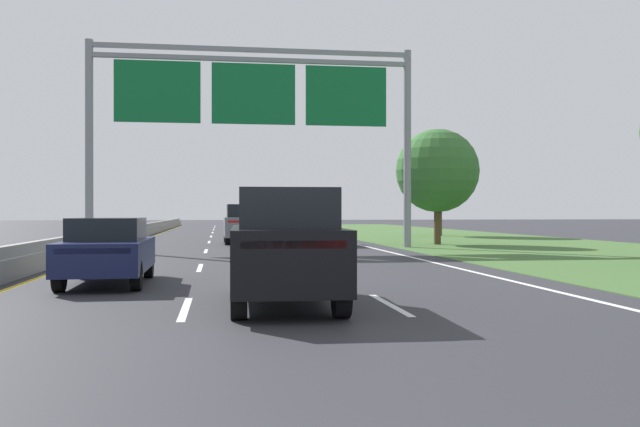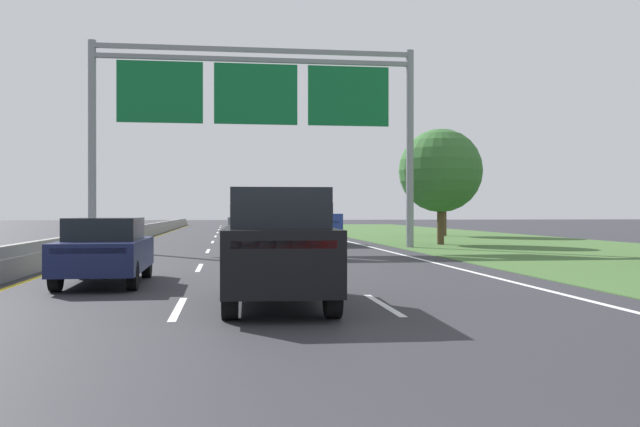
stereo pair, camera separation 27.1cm
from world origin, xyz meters
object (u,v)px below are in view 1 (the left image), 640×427
pickup_truck_blue (314,224)px  car_grey_centre_lane_suv (242,223)px  car_darkgreen_right_lane_suv (289,220)px  overhead_sign_gantry (254,104)px  car_navy_left_lane_sedan (108,250)px  car_black_centre_lane_suv (284,245)px  roadside_tree_mid (437,171)px  roadside_tree_far (439,165)px

pickup_truck_blue → car_grey_centre_lane_suv: size_ratio=1.15×
pickup_truck_blue → car_darkgreen_right_lane_suv: pickup_truck_blue is taller
overhead_sign_gantry → car_darkgreen_right_lane_suv: overhead_sign_gantry is taller
car_navy_left_lane_sedan → car_black_centre_lane_suv: size_ratio=0.93×
roadside_tree_mid → pickup_truck_blue: bearing=169.5°
car_grey_centre_lane_suv → overhead_sign_gantry: bearing=-176.8°
car_navy_left_lane_sedan → pickup_truck_blue: bearing=-22.3°
roadside_tree_far → car_darkgreen_right_lane_suv: bearing=169.1°
car_navy_left_lane_sedan → roadside_tree_far: 35.35m
overhead_sign_gantry → car_black_centre_lane_suv: size_ratio=3.17×
overhead_sign_gantry → pickup_truck_blue: size_ratio=2.77×
pickup_truck_blue → roadside_tree_far: bearing=-42.1°
overhead_sign_gantry → car_grey_centre_lane_suv: bearing=93.8°
car_black_centre_lane_suv → roadside_tree_mid: (10.04, 22.00, 2.75)m
overhead_sign_gantry → roadside_tree_far: (13.84, 15.02, -1.72)m
pickup_truck_blue → car_navy_left_lane_sedan: size_ratio=1.23×
roadside_tree_mid → car_darkgreen_right_lane_suv: bearing=113.6°
car_darkgreen_right_lane_suv → roadside_tree_mid: size_ratio=0.78×
overhead_sign_gantry → car_navy_left_lane_sedan: overhead_sign_gantry is taller
car_black_centre_lane_suv → car_grey_centre_lane_suv: same height
pickup_truck_blue → car_black_centre_lane_suv: bearing=171.9°
overhead_sign_gantry → car_grey_centre_lane_suv: 7.85m
car_darkgreen_right_lane_suv → roadside_tree_far: size_ratio=0.63×
roadside_tree_mid → roadside_tree_far: (4.18, 12.42, 1.15)m
car_black_centre_lane_suv → roadside_tree_far: bearing=-20.8°
car_darkgreen_right_lane_suv → roadside_tree_mid: (6.29, -14.43, 2.75)m
overhead_sign_gantry → roadside_tree_mid: overhead_sign_gantry is taller
roadside_tree_far → car_black_centre_lane_suv: bearing=-112.4°
car_darkgreen_right_lane_suv → car_black_centre_lane_suv: size_ratio=0.99×
car_black_centre_lane_suv → roadside_tree_far: (14.22, 34.42, 3.90)m
overhead_sign_gantry → roadside_tree_far: bearing=47.3°
car_darkgreen_right_lane_suv → car_black_centre_lane_suv: 36.63m
roadside_tree_far → car_grey_centre_lane_suv: bearing=-146.1°
pickup_truck_blue → car_grey_centre_lane_suv: (-3.67, 1.70, 0.02)m
pickup_truck_blue → car_black_centre_lane_suv: pickup_truck_blue is taller
car_navy_left_lane_sedan → roadside_tree_mid: roadside_tree_mid is taller
car_grey_centre_lane_suv → car_navy_left_lane_sedan: bearing=169.0°
overhead_sign_gantry → roadside_tree_far: overhead_sign_gantry is taller
overhead_sign_gantry → car_darkgreen_right_lane_suv: size_ratio=3.19×
car_black_centre_lane_suv → car_darkgreen_right_lane_suv: bearing=-4.2°
overhead_sign_gantry → car_grey_centre_lane_suv: overhead_sign_gantry is taller
pickup_truck_blue → car_black_centre_lane_suv: (-3.69, -23.18, 0.02)m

